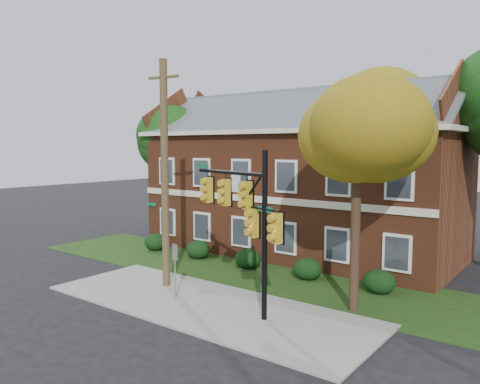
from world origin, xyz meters
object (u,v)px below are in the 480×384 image
Objects in this scene: traffic_signal at (246,213)px; tree_left_rear at (171,142)px; hedge_far_left at (155,242)px; hedge_far_right at (379,282)px; sign_post at (175,262)px; apartment_building at (300,169)px; hedge_center at (248,258)px; hedge_left at (198,250)px; utility_pole at (165,174)px; tree_near_right at (362,137)px; hedge_right at (308,269)px; tree_far_rear at (372,111)px.

tree_left_rear is at bearing 162.62° from traffic_signal.
hedge_far_left is 7.90m from tree_left_rear.
hedge_far_right is 8.79m from sign_post.
apartment_building reaches higher than hedge_center.
hedge_far_right is 0.60× the size of sign_post.
hedge_left is at bearing -33.59° from tree_left_rear.
tree_left_rear is at bearing -173.46° from apartment_building.
apartment_building is at bearing 74.74° from utility_pole.
tree_left_rear is at bearing 123.42° from hedge_far_left.
tree_near_right reaches higher than hedge_far_right.
sign_post is at bearing -41.83° from utility_pole.
hedge_right is (3.50, -5.25, -4.46)m from apartment_building.
hedge_far_left is 1.00× the size of hedge_right.
apartment_building is at bearing 6.54° from tree_left_rear.
tree_far_rear is at bearing 57.50° from hedge_far_left.
hedge_right is 0.60× the size of sign_post.
tree_near_right is 5.10m from traffic_signal.
hedge_left is 0.60× the size of sign_post.
tree_far_rear reaches higher than hedge_far_left.
hedge_center is 0.16× the size of tree_left_rear.
tree_far_rear reaches higher than hedge_far_right.
tree_far_rear is at bearing 69.71° from hedge_left.
hedge_far_right is 0.16× the size of tree_left_rear.
hedge_center is at bearing -90.00° from apartment_building.
hedge_far_left is 7.00m from hedge_center.
hedge_far_left and hedge_right have the same top height.
hedge_center is 0.60× the size of sign_post.
tree_near_right is at bearing -14.81° from hedge_left.
hedge_left is at bearing 107.61° from utility_pole.
hedge_far_right is 0.23× the size of traffic_signal.
sign_post is at bearing -37.79° from hedge_far_left.
hedge_left is 0.16× the size of tree_near_right.
tree_far_rear is at bearing 73.14° from utility_pole.
hedge_center is 6.74m from utility_pole.
tree_left_rear reaches higher than hedge_far_left.
traffic_signal reaches higher than hedge_left.
traffic_signal reaches higher than sign_post.
traffic_signal is at bearing -82.25° from tree_far_rear.
hedge_right is 6.38m from traffic_signal.
sign_post is (7.50, -5.82, 1.05)m from hedge_far_left.
utility_pole is (-4.57, -4.81, 4.60)m from hedge_right.
utility_pole is at bearing -45.94° from tree_left_rear.
tree_near_right is (3.72, -2.83, 6.14)m from hedge_right.
hedge_far_left is 15.75m from tree_near_right.
sign_post is (-6.50, -5.82, 1.05)m from hedge_far_right.
apartment_building is 13.43× the size of hedge_left.
tree_far_rear is 19.36m from traffic_signal.
apartment_building reaches higher than hedge_far_right.
traffic_signal is at bearing -142.26° from tree_near_right.
apartment_building is 6.89m from hedge_center.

